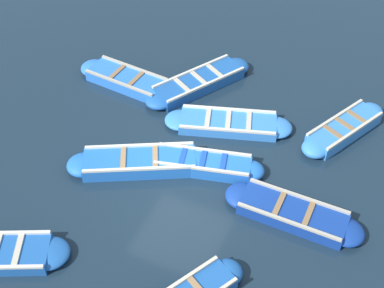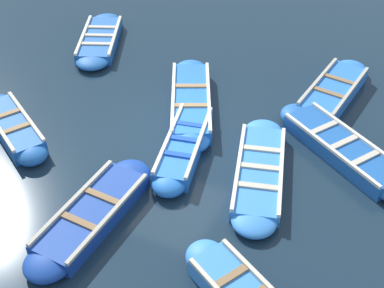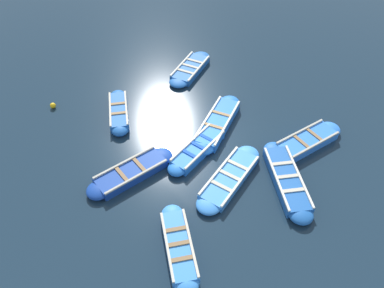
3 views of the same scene
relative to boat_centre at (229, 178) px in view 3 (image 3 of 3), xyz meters
The scene contains 11 objects.
ground_plane 2.52m from the boat_centre, 81.17° to the left, with size 120.00×120.00×0.00m, color #162838.
boat_centre is the anchor object (origin of this frame).
boat_outer_left 3.39m from the boat_centre, 160.66° to the right, with size 2.14×3.25×0.45m.
boat_far_corner 2.10m from the boat_centre, 41.68° to the right, with size 2.73×3.82×0.43m.
boat_near_quay 3.79m from the boat_centre, ahead, with size 3.60×1.23×0.42m.
boat_inner_gap 7.29m from the boat_centre, 63.23° to the left, with size 3.52×2.34×0.37m.
boat_outer_right 5.93m from the boat_centre, 102.61° to the left, with size 2.10×3.05×0.45m.
boat_drifting 3.69m from the boat_centre, 137.83° to the left, with size 3.63×1.00×0.41m.
boat_bow_out 1.86m from the boat_centre, 89.76° to the left, with size 3.46×1.53×0.43m.
boat_broadside 2.99m from the boat_centre, 57.36° to the left, with size 3.95×2.65×0.45m.
buoy_orange_near 8.78m from the boat_centre, 112.57° to the left, with size 0.26×0.26×0.26m, color #EAB214.
Camera 3 is at (-7.01, -8.58, 10.87)m, focal length 35.00 mm.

